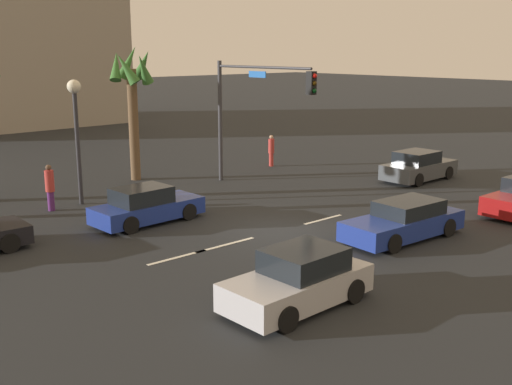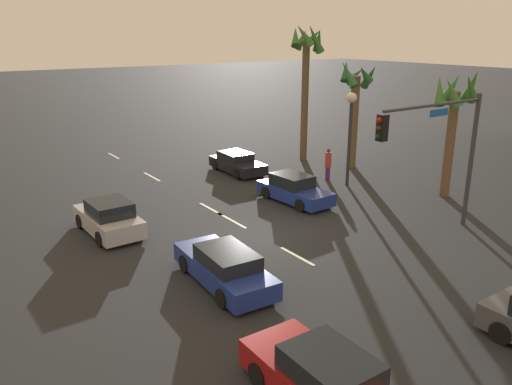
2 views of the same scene
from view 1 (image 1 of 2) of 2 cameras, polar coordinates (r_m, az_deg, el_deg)
name	(u,v)px [view 1 (image 1 of 2)]	position (r m, az deg, el deg)	size (l,w,h in m)	color
ground_plane	(280,231)	(22.10, 2.22, -3.57)	(220.00, 220.00, 0.00)	#232628
lane_stripe_2	(177,257)	(19.49, -7.28, -5.98)	(2.17, 0.14, 0.01)	silver
lane_stripe_3	(225,245)	(20.55, -2.86, -4.87)	(2.43, 0.14, 0.01)	silver
lane_stripe_4	(323,219)	(23.67, 6.25, -2.49)	(2.03, 0.14, 0.01)	silver
car_0	(404,221)	(21.67, 13.56, -2.59)	(4.77, 2.03, 1.31)	navy
car_2	(418,167)	(31.50, 14.81, 2.32)	(4.22, 1.93, 1.47)	#474C51
car_4	(299,281)	(15.68, 3.98, -8.14)	(4.03, 1.98, 1.47)	#B7B7BC
car_5	(146,206)	(23.32, -10.13, -1.27)	(4.27, 1.96, 1.39)	navy
traffic_signal	(251,101)	(28.37, -0.48, 8.46)	(0.40, 6.32, 5.82)	#38383D
streetlamp	(76,116)	(26.27, -16.34, 6.82)	(0.56, 0.56, 5.16)	#2D2D33
pedestrian_0	(271,150)	(34.11, 1.43, 3.98)	(0.46, 0.46, 1.74)	#BF3833
pedestrian_1	(50,186)	(25.94, -18.55, 0.54)	(0.50, 0.50, 1.88)	#59266B
palm_tree_2	(132,87)	(30.75, -11.39, 9.57)	(2.31, 2.48, 6.60)	brown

